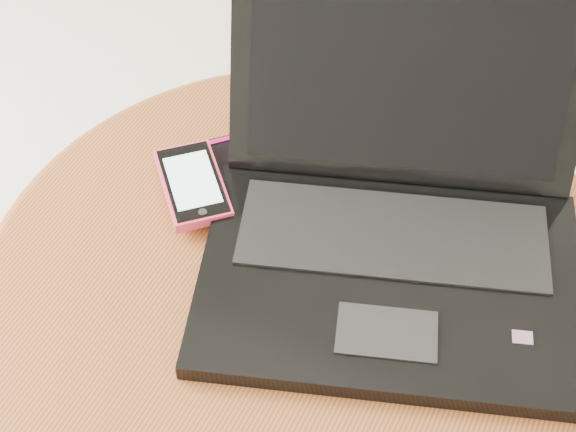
% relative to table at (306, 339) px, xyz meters
% --- Properties ---
extents(table, '(0.63, 0.63, 0.50)m').
position_rel_table_xyz_m(table, '(0.00, 0.00, 0.00)').
color(table, brown).
rests_on(table, ground).
extents(laptop, '(0.43, 0.41, 0.22)m').
position_rel_table_xyz_m(laptop, '(0.06, 0.06, 0.15)').
color(laptop, black).
rests_on(laptop, table).
extents(phone_black, '(0.13, 0.13, 0.01)m').
position_rel_table_xyz_m(phone_black, '(-0.12, 0.07, 0.11)').
color(phone_black, black).
rests_on(phone_black, table).
extents(phone_pink, '(0.12, 0.12, 0.01)m').
position_rel_table_xyz_m(phone_pink, '(-0.15, 0.04, 0.12)').
color(phone_pink, '#DB3252').
rests_on(phone_pink, phone_black).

